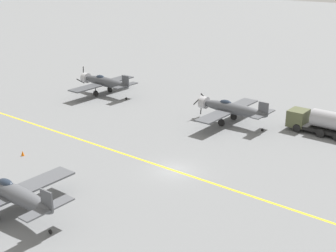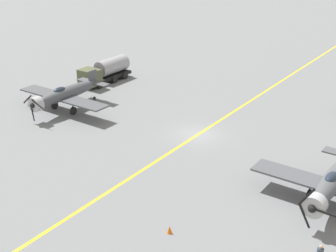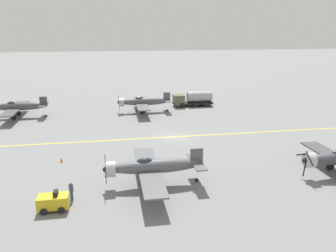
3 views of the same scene
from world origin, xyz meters
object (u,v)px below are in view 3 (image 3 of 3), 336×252
object	(u,v)px
airplane_far_right	(17,107)
airplane_mid_right	(143,102)
tow_tractor	(53,202)
airplane_mid_left	(152,167)
ground_crew_walking	(71,190)
fuel_tanker	(193,99)
traffic_cone	(61,160)

from	to	relation	value
airplane_far_right	airplane_mid_right	distance (m)	22.26
airplane_mid_right	tow_tractor	xyz separation A→B (m)	(-33.53, 11.09, -1.22)
airplane_mid_left	ground_crew_walking	xyz separation A→B (m)	(-1.69, 7.66, -1.02)
fuel_tanker	traffic_cone	world-z (taller)	fuel_tanker
airplane_mid_right	fuel_tanker	xyz separation A→B (m)	(3.47, -10.42, -0.50)
airplane_far_right	ground_crew_walking	bearing A→B (deg)	-160.88
tow_tractor	ground_crew_walking	size ratio (longest dim) A/B	1.43
traffic_cone	tow_tractor	bearing A→B (deg)	-175.61
ground_crew_walking	tow_tractor	bearing A→B (deg)	138.07
airplane_far_right	airplane_mid_left	distance (m)	36.19
tow_tractor	traffic_cone	bearing A→B (deg)	4.39
airplane_far_right	ground_crew_walking	distance (m)	34.14
airplane_mid_left	fuel_tanker	xyz separation A→B (m)	(33.82, -12.52, -0.50)
airplane_far_right	tow_tractor	size ratio (longest dim) A/B	4.62
fuel_tanker	tow_tractor	distance (m)	42.80
ground_crew_walking	traffic_cone	size ratio (longest dim) A/B	3.29
ground_crew_walking	traffic_cone	distance (m)	9.75
airplane_far_right	traffic_cone	world-z (taller)	airplane_far_right
airplane_far_right	tow_tractor	xyz separation A→B (m)	(-33.24, -11.16, -1.22)
ground_crew_walking	airplane_mid_left	bearing A→B (deg)	-77.58
airplane_mid_right	ground_crew_walking	xyz separation A→B (m)	(-32.04, 9.75, -1.02)
fuel_tanker	traffic_cone	xyz separation A→B (m)	(-26.03, 22.36, -1.24)
traffic_cone	airplane_far_right	bearing A→B (deg)	24.86
tow_tractor	airplane_far_right	bearing A→B (deg)	18.56
airplane_mid_left	fuel_tanker	world-z (taller)	airplane_mid_left
ground_crew_walking	airplane_far_right	bearing A→B (deg)	21.49
tow_tractor	ground_crew_walking	distance (m)	2.01
ground_crew_walking	traffic_cone	world-z (taller)	ground_crew_walking
tow_tractor	ground_crew_walking	world-z (taller)	ground_crew_walking
airplane_mid_left	ground_crew_walking	distance (m)	7.91
ground_crew_walking	fuel_tanker	bearing A→B (deg)	-29.60
airplane_far_right	fuel_tanker	xyz separation A→B (m)	(3.76, -32.67, -0.50)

